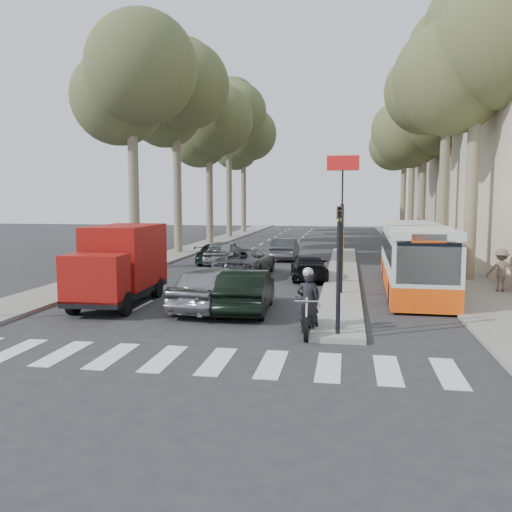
# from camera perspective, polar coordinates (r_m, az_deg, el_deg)

# --- Properties ---
(ground) EXTENTS (120.00, 120.00, 0.00)m
(ground) POSITION_cam_1_polar(r_m,az_deg,el_deg) (16.82, -2.55, -6.99)
(ground) COLOR #28282B
(ground) RESTS_ON ground
(sidewalk_right) EXTENTS (3.20, 70.00, 0.12)m
(sidewalk_right) POSITION_cam_1_polar(r_m,az_deg,el_deg) (41.51, 16.67, 0.62)
(sidewalk_right) COLOR gray
(sidewalk_right) RESTS_ON ground
(median_left) EXTENTS (2.40, 64.00, 0.12)m
(median_left) POSITION_cam_1_polar(r_m,az_deg,el_deg) (45.64, -4.98, 1.32)
(median_left) COLOR gray
(median_left) RESTS_ON ground
(traffic_island) EXTENTS (1.50, 26.00, 0.16)m
(traffic_island) POSITION_cam_1_polar(r_m,az_deg,el_deg) (27.28, 9.07, -1.86)
(traffic_island) COLOR gray
(traffic_island) RESTS_ON ground
(building_far) EXTENTS (11.00, 20.00, 16.00)m
(building_far) POSITION_cam_1_polar(r_m,az_deg,el_deg) (51.62, 23.44, 10.22)
(building_far) COLOR #B7A88E
(building_far) RESTS_ON ground
(billboard) EXTENTS (1.50, 12.10, 5.60)m
(billboard) POSITION_cam_1_polar(r_m,az_deg,el_deg) (21.02, 9.07, 5.72)
(billboard) COLOR yellow
(billboard) RESTS_ON ground
(traffic_light_island) EXTENTS (0.16, 0.41, 3.60)m
(traffic_light_island) POSITION_cam_1_polar(r_m,az_deg,el_deg) (14.58, 8.73, 0.83)
(traffic_light_island) COLOR black
(traffic_light_island) RESTS_ON ground
(tree_l_a) EXTENTS (7.40, 7.20, 14.10)m
(tree_l_a) POSITION_cam_1_polar(r_m,az_deg,el_deg) (31.04, -12.70, 18.15)
(tree_l_a) COLOR #6B604C
(tree_l_a) RESTS_ON ground
(tree_l_b) EXTENTS (7.40, 7.20, 14.88)m
(tree_l_b) POSITION_cam_1_polar(r_m,az_deg,el_deg) (38.59, -8.17, 16.85)
(tree_l_b) COLOR #6B604C
(tree_l_b) RESTS_ON ground
(tree_l_c) EXTENTS (7.40, 7.20, 13.71)m
(tree_l_c) POSITION_cam_1_polar(r_m,az_deg,el_deg) (45.97, -4.78, 13.83)
(tree_l_c) COLOR #6B604C
(tree_l_c) RESTS_ON ground
(tree_l_d) EXTENTS (7.40, 7.20, 15.66)m
(tree_l_d) POSITION_cam_1_polar(r_m,az_deg,el_deg) (53.94, -2.73, 14.53)
(tree_l_d) COLOR #6B604C
(tree_l_d) RESTS_ON ground
(tree_l_e) EXTENTS (7.40, 7.20, 14.49)m
(tree_l_e) POSITION_cam_1_polar(r_m,az_deg,el_deg) (61.60, -1.19, 12.50)
(tree_l_e) COLOR #6B604C
(tree_l_e) RESTS_ON ground
(tree_r_a) EXTENTS (7.40, 7.20, 14.10)m
(tree_r_a) POSITION_cam_1_polar(r_m,az_deg,el_deg) (27.54, 22.51, 19.44)
(tree_r_a) COLOR #6B604C
(tree_r_a) RESTS_ON ground
(tree_r_b) EXTENTS (7.40, 7.20, 15.27)m
(tree_r_b) POSITION_cam_1_polar(r_m,az_deg,el_deg) (35.45, 19.73, 18.12)
(tree_r_b) COLOR #6B604C
(tree_r_b) RESTS_ON ground
(tree_r_c) EXTENTS (7.40, 7.20, 13.32)m
(tree_r_c) POSITION_cam_1_polar(r_m,az_deg,el_deg) (42.91, 17.46, 13.67)
(tree_r_c) COLOR #6B604C
(tree_r_c) RESTS_ON ground
(tree_r_d) EXTENTS (7.40, 7.20, 14.88)m
(tree_r_d) POSITION_cam_1_polar(r_m,az_deg,el_deg) (50.97, 16.37, 14.01)
(tree_r_d) COLOR #6B604C
(tree_r_d) RESTS_ON ground
(tree_r_e) EXTENTS (7.40, 7.20, 14.10)m
(tree_r_e) POSITION_cam_1_polar(r_m,az_deg,el_deg) (58.79, 15.52, 12.26)
(tree_r_e) COLOR #6B604C
(tree_r_e) RESTS_ON ground
(silver_hatchback) EXTENTS (2.40, 4.81, 1.57)m
(silver_hatchback) POSITION_cam_1_polar(r_m,az_deg,el_deg) (18.71, -4.65, -3.22)
(silver_hatchback) COLOR #9A9CA1
(silver_hatchback) RESTS_ON ground
(dark_hatchback) EXTENTS (1.72, 4.42, 1.43)m
(dark_hatchback) POSITION_cam_1_polar(r_m,az_deg,el_deg) (18.29, -1.01, -3.64)
(dark_hatchback) COLOR black
(dark_hatchback) RESTS_ON ground
(queue_car_a) EXTENTS (2.54, 4.99, 1.35)m
(queue_car_a) POSITION_cam_1_polar(r_m,az_deg,el_deg) (26.92, -1.08, -0.61)
(queue_car_a) COLOR #484B4F
(queue_car_a) RESTS_ON ground
(queue_car_b) EXTENTS (2.13, 4.26, 1.19)m
(queue_car_b) POSITION_cam_1_polar(r_m,az_deg,el_deg) (25.59, 5.59, -1.17)
(queue_car_b) COLOR black
(queue_car_b) RESTS_ON ground
(queue_car_c) EXTENTS (1.76, 4.30, 1.46)m
(queue_car_c) POSITION_cam_1_polar(r_m,az_deg,el_deg) (31.18, -3.35, 0.39)
(queue_car_c) COLOR #979A9E
(queue_car_c) RESTS_ON ground
(queue_car_d) EXTENTS (1.44, 4.06, 1.34)m
(queue_car_d) POSITION_cam_1_polar(r_m,az_deg,el_deg) (33.90, 3.08, 0.74)
(queue_car_d) COLOR #4A4B51
(queue_car_d) RESTS_ON ground
(queue_car_e) EXTENTS (1.90, 4.28, 1.22)m
(queue_car_e) POSITION_cam_1_polar(r_m,az_deg,el_deg) (31.63, -4.10, 0.25)
(queue_car_e) COLOR black
(queue_car_e) RESTS_ON ground
(red_truck) EXTENTS (2.22, 5.37, 2.82)m
(red_truck) POSITION_cam_1_polar(r_m,az_deg,el_deg) (20.08, -14.08, -0.72)
(red_truck) COLOR black
(red_truck) RESTS_ON ground
(city_bus) EXTENTS (2.59, 10.51, 2.75)m
(city_bus) POSITION_cam_1_polar(r_m,az_deg,el_deg) (23.35, 16.28, 0.04)
(city_bus) COLOR #F94F0D
(city_bus) RESTS_ON ground
(motorcycle) EXTENTS (0.81, 2.23, 1.90)m
(motorcycle) POSITION_cam_1_polar(r_m,az_deg,el_deg) (15.50, 5.49, -4.88)
(motorcycle) COLOR black
(motorcycle) RESTS_ON ground
(pedestrian_near) EXTENTS (0.88, 1.13, 1.73)m
(pedestrian_near) POSITION_cam_1_polar(r_m,az_deg,el_deg) (23.26, 19.57, -1.24)
(pedestrian_near) COLOR #43324B
(pedestrian_near) RESTS_ON sidewalk_right
(pedestrian_far) EXTENTS (1.12, 0.54, 1.70)m
(pedestrian_far) POSITION_cam_1_polar(r_m,az_deg,el_deg) (23.66, 24.40, -1.36)
(pedestrian_far) COLOR #65564C
(pedestrian_far) RESTS_ON sidewalk_right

